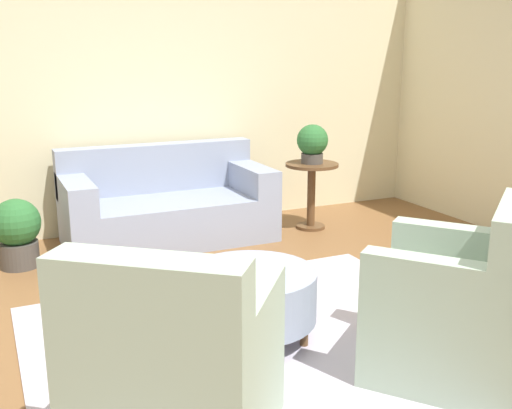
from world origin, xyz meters
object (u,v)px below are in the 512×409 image
at_px(armchair_left, 176,374).
at_px(ottoman_table, 251,295).
at_px(potted_plant_floor, 17,231).
at_px(side_table, 311,184).
at_px(potted_plant_on_side_table, 312,143).
at_px(armchair_right, 460,309).
at_px(couch, 167,207).

height_order(armchair_left, ottoman_table, armchair_left).
bearing_deg(potted_plant_floor, side_table, -0.46).
bearing_deg(potted_plant_floor, ottoman_table, -58.44).
height_order(armchair_left, side_table, armchair_left).
bearing_deg(armchair_left, side_table, 50.89).
bearing_deg(side_table, potted_plant_on_side_table, 90.00).
height_order(ottoman_table, side_table, side_table).
bearing_deg(armchair_right, couch, 103.18).
bearing_deg(armchair_left, potted_plant_floor, 99.27).
bearing_deg(armchair_right, potted_plant_floor, 125.81).
bearing_deg(side_table, armchair_left, -129.11).
xyz_separation_m(armchair_right, ottoman_table, (-0.84, 0.87, -0.10)).
relative_size(couch, armchair_left, 1.72).
xyz_separation_m(couch, potted_plant_floor, (-1.33, -0.21, -0.01)).
distance_m(armchair_right, potted_plant_on_side_table, 2.93).
height_order(couch, armchair_right, armchair_right).
distance_m(ottoman_table, potted_plant_on_side_table, 2.54).
height_order(couch, ottoman_table, couch).
bearing_deg(couch, armchair_right, -76.82).
xyz_separation_m(armchair_left, armchair_right, (1.58, 0.00, 0.00)).
xyz_separation_m(ottoman_table, potted_plant_on_side_table, (1.54, 1.94, 0.58)).
bearing_deg(ottoman_table, side_table, 51.55).
xyz_separation_m(armchair_left, side_table, (2.28, 2.81, 0.07)).
height_order(side_table, potted_plant_floor, side_table).
bearing_deg(ottoman_table, armchair_right, -46.07).
height_order(armchair_left, potted_plant_on_side_table, potted_plant_on_side_table).
bearing_deg(armchair_left, ottoman_table, 49.47).
relative_size(armchair_left, ottoman_table, 1.36).
xyz_separation_m(ottoman_table, potted_plant_floor, (-1.20, 1.96, 0.03)).
bearing_deg(armchair_right, side_table, 75.94).
relative_size(couch, potted_plant_floor, 3.30).
relative_size(armchair_left, side_table, 1.66).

